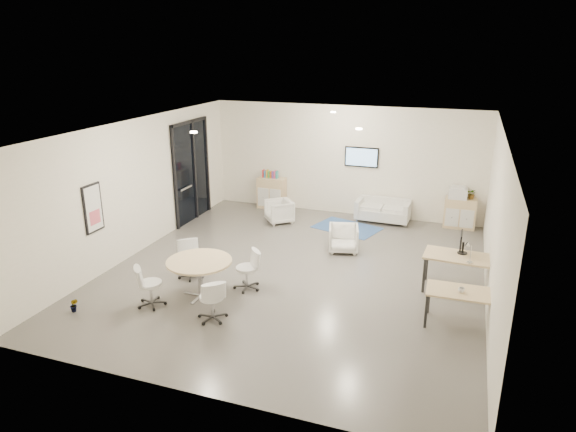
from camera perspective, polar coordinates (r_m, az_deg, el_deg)
The scene contains 21 objects.
room_shell at distance 10.97m, azimuth 0.84°, elevation 1.42°, with size 9.60×10.60×4.80m.
glass_door at distance 14.81m, azimuth -10.67°, elevation 5.22°, with size 0.09×1.90×2.85m.
artwork at distance 11.57m, azimuth -20.85°, elevation 0.80°, with size 0.05×0.54×1.04m.
wall_tv at distance 15.00m, azimuth 8.18°, elevation 6.50°, with size 0.98×0.06×0.58m.
ceiling_spots at distance 11.46m, azimuth 1.27°, elevation 10.26°, with size 3.14×4.14×0.03m.
sideboard_left at distance 15.85m, azimuth -1.83°, elevation 2.58°, with size 0.85×0.44×0.95m.
sideboard_right at distance 14.88m, azimuth 18.55°, elevation 0.30°, with size 0.84×0.41×0.84m.
books at distance 15.72m, azimuth -1.99°, elevation 4.66°, with size 0.49×0.14×0.22m.
printer at distance 14.72m, azimuth 18.36°, elevation 2.49°, with size 0.49×0.42×0.34m.
loveseat at distance 14.92m, azimuth 10.52°, elevation 0.56°, with size 1.52×0.79×0.56m.
blue_rug at distance 14.31m, azimuth 6.56°, elevation -1.30°, with size 1.71×1.14×0.01m, color navy.
armchair_left at distance 14.57m, azimuth -1.00°, elevation 0.65°, with size 0.69×0.65×0.71m, color silver.
armchair_right at distance 12.59m, azimuth 6.18°, elevation -2.37°, with size 0.70×0.65×0.72m, color silver.
desk_rear at distance 10.99m, azimuth 18.73°, elevation -4.62°, with size 1.52×0.82×0.77m.
desk_front at distance 9.71m, azimuth 19.00°, elevation -8.30°, with size 1.32×0.69×0.68m.
monitor at distance 11.02m, azimuth 18.71°, elevation -2.80°, with size 0.20×0.50×0.44m.
round_table at distance 10.32m, azimuth -9.83°, elevation -5.31°, with size 1.30×1.30×0.79m.
meeting_chairs at distance 10.44m, azimuth -9.74°, elevation -6.79°, with size 2.28×2.28×0.82m.
plant_cabinet at distance 14.77m, azimuth 19.75°, elevation 2.21°, with size 0.26×0.29×0.23m, color #3F7F3F.
plant_floor at distance 10.70m, azimuth -22.64°, elevation -9.49°, with size 0.15×0.28×0.12m, color #3F7F3F.
cup at distance 9.60m, azimuth 18.71°, elevation -7.74°, with size 0.11×0.09×0.11m, color white.
Camera 1 is at (3.34, -9.94, 4.83)m, focal length 32.00 mm.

